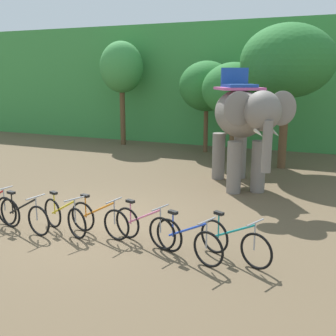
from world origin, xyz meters
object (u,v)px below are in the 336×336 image
(tree_center_right, at_px, (234,90))
(bike_pink, at_px, (144,227))
(bike_black, at_px, (24,215))
(bike_orange, at_px, (99,219))
(bike_yellow, at_px, (64,217))
(tree_right, at_px, (207,86))
(bike_teal, at_px, (234,242))
(elephant, at_px, (242,119))
(tree_far_right, at_px, (288,62))
(tree_far_left, at_px, (122,68))
(bike_blue, at_px, (188,240))

(tree_center_right, distance_m, bike_pink, 9.78)
(bike_black, distance_m, bike_orange, 1.80)
(bike_yellow, height_order, bike_orange, same)
(bike_black, bearing_deg, bike_pink, 8.96)
(tree_right, relative_size, bike_yellow, 2.58)
(bike_teal, bearing_deg, elephant, 102.10)
(bike_teal, bearing_deg, tree_right, 110.66)
(elephant, height_order, bike_black, elephant)
(bike_pink, height_order, bike_teal, same)
(elephant, distance_m, bike_orange, 5.90)
(tree_far_right, relative_size, bike_black, 3.19)
(tree_right, height_order, bike_yellow, tree_right)
(tree_right, relative_size, tree_center_right, 1.03)
(bike_orange, xyz_separation_m, bike_teal, (3.11, -0.06, 0.00))
(tree_center_right, xyz_separation_m, bike_teal, (2.48, -9.48, -2.57))
(tree_right, distance_m, elephant, 6.30)
(tree_far_left, bearing_deg, bike_yellow, -67.21)
(tree_right, height_order, tree_center_right, tree_right)
(bike_pink, height_order, bike_blue, same)
(tree_far_right, xyz_separation_m, elephant, (-0.83, -3.44, -1.83))
(bike_yellow, height_order, bike_teal, same)
(bike_black, distance_m, bike_teal, 4.87)
(bike_orange, distance_m, bike_blue, 2.29)
(bike_yellow, distance_m, bike_orange, 0.84)
(bike_pink, bearing_deg, elephant, 80.96)
(bike_black, relative_size, bike_orange, 1.00)
(tree_far_right, height_order, elephant, tree_far_right)
(tree_right, distance_m, bike_black, 11.57)
(tree_center_right, relative_size, bike_teal, 2.54)
(elephant, bearing_deg, bike_black, -122.96)
(bike_blue, bearing_deg, tree_far_left, 124.29)
(tree_far_left, height_order, bike_teal, tree_far_left)
(tree_right, xyz_separation_m, bike_black, (-0.77, -11.23, -2.65))
(tree_right, relative_size, bike_pink, 2.52)
(bike_orange, bearing_deg, tree_center_right, 86.17)
(bike_teal, bearing_deg, tree_center_right, 104.67)
(bike_yellow, height_order, bike_blue, same)
(tree_center_right, xyz_separation_m, elephant, (1.34, -4.16, -0.76))
(bike_orange, distance_m, bike_teal, 3.11)
(elephant, height_order, bike_orange, elephant)
(bike_black, xyz_separation_m, bike_teal, (4.85, 0.40, 0.00))
(tree_far_left, xyz_separation_m, bike_pink, (6.72, -11.15, -3.50))
(bike_pink, bearing_deg, bike_yellow, -175.49)
(bike_orange, bearing_deg, tree_far_left, 116.60)
(tree_far_left, distance_m, bike_yellow, 12.76)
(bike_black, relative_size, bike_teal, 1.06)
(tree_far_right, relative_size, bike_orange, 3.19)
(tree_center_right, height_order, bike_teal, tree_center_right)
(tree_far_left, relative_size, tree_far_right, 0.96)
(tree_far_left, distance_m, bike_black, 12.72)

